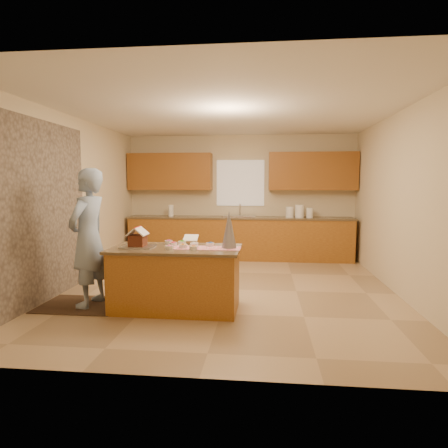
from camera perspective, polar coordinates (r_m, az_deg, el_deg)
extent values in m
plane|color=tan|center=(6.02, 0.76, -9.72)|extent=(5.50, 5.50, 0.00)
plane|color=silver|center=(5.89, 0.80, 16.45)|extent=(5.50, 5.50, 0.00)
plane|color=beige|center=(8.54, 2.46, 4.11)|extent=(5.50, 5.50, 0.00)
plane|color=beige|center=(3.08, -3.89, 0.74)|extent=(5.50, 5.50, 0.00)
plane|color=beige|center=(6.52, -21.69, 3.11)|extent=(5.50, 5.50, 0.00)
plane|color=beige|center=(6.11, 24.87, 2.80)|extent=(5.50, 5.50, 0.00)
plane|color=gray|center=(5.82, -25.13, 1.68)|extent=(0.00, 2.50, 2.50)
cube|color=white|center=(8.51, 2.46, 6.13)|extent=(1.05, 0.03, 1.00)
cube|color=#9E6420|center=(8.32, 2.31, -2.23)|extent=(4.80, 0.60, 0.88)
cube|color=brown|center=(8.27, 2.32, 0.93)|extent=(4.85, 0.63, 0.04)
cube|color=brown|center=(8.60, -8.06, 7.74)|extent=(1.85, 0.35, 0.80)
cube|color=brown|center=(8.41, 13.10, 7.68)|extent=(1.85, 0.35, 0.80)
cube|color=silver|center=(8.27, 2.32, 0.86)|extent=(0.70, 0.45, 0.12)
cylinder|color=silver|center=(8.44, 2.40, 2.12)|extent=(0.03, 0.03, 0.28)
cube|color=#9E6420|center=(5.06, -7.19, -8.27)|extent=(1.60, 0.81, 0.78)
cube|color=brown|center=(4.97, -7.25, -3.71)|extent=(1.67, 0.88, 0.04)
cube|color=red|center=(4.89, -2.70, -3.60)|extent=(0.89, 0.33, 0.01)
cube|color=silver|center=(5.06, -12.74, -3.31)|extent=(0.41, 0.30, 0.02)
cube|color=white|center=(5.25, -4.98, -2.09)|extent=(0.20, 0.15, 0.08)
cone|color=#B1B1BD|center=(4.86, 0.77, -0.78)|extent=(0.20, 0.20, 0.49)
cube|color=black|center=(5.57, -19.74, -11.31)|extent=(1.24, 0.81, 0.01)
imported|color=#8BA3C6|center=(5.36, -19.60, -1.93)|extent=(0.54, 0.73, 1.82)
cylinder|color=white|center=(8.26, 9.78, 1.77)|extent=(0.17, 0.17, 0.23)
cylinder|color=white|center=(8.28, 11.21, 1.90)|extent=(0.19, 0.19, 0.27)
cylinder|color=white|center=(8.30, 12.69, 1.66)|extent=(0.15, 0.15, 0.21)
cylinder|color=white|center=(8.49, -7.94, 1.98)|extent=(0.11, 0.11, 0.25)
cube|color=#552816|center=(5.05, -12.76, -2.39)|extent=(0.20, 0.21, 0.14)
cube|color=white|center=(5.05, -13.40, -1.04)|extent=(0.13, 0.25, 0.11)
cube|color=white|center=(5.02, -12.18, -1.06)|extent=(0.13, 0.25, 0.11)
cylinder|color=red|center=(5.03, -12.81, -0.48)|extent=(0.02, 0.25, 0.02)
cylinder|color=orange|center=(4.91, -6.11, -3.32)|extent=(0.11, 0.11, 0.05)
cylinder|color=#3061B7|center=(5.03, -2.11, -3.07)|extent=(0.11, 0.11, 0.05)
cylinder|color=#E8294A|center=(5.10, -7.59, -3.00)|extent=(0.11, 0.11, 0.05)
cylinder|color=green|center=(5.19, -6.30, -2.83)|extent=(0.11, 0.11, 0.05)
cylinder|color=white|center=(5.02, -4.47, -3.11)|extent=(0.11, 0.11, 0.05)
cylinder|color=pink|center=(4.84, -8.13, -3.50)|extent=(0.11, 0.11, 0.05)
cylinder|color=orange|center=(4.78, -4.58, -3.58)|extent=(0.11, 0.11, 0.05)
cylinder|color=#A5378C|center=(5.28, -8.27, -2.70)|extent=(0.11, 0.11, 0.05)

